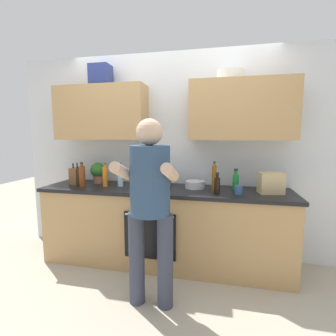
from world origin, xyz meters
TOP-DOWN VIEW (x-y plane):
  - ground_plane at (0.00, 0.00)m, footprint 12.00×12.00m
  - back_wall_unit at (-0.00, 0.27)m, footprint 4.00×0.38m
  - counter at (-0.00, -0.00)m, footprint 2.84×0.67m
  - person_standing at (0.05, -0.74)m, footprint 0.49×0.45m
  - bottle_soy at (0.60, -0.16)m, footprint 0.06×0.06m
  - bottle_syrup at (0.56, -0.03)m, footprint 0.05×0.05m
  - bottle_vinegar at (-0.98, -0.09)m, footprint 0.07×0.07m
  - bottle_water at (-0.53, 0.01)m, footprint 0.06×0.06m
  - bottle_juice at (-0.70, -0.04)m, footprint 0.06×0.06m
  - bottle_soda at (0.80, 0.10)m, footprint 0.07×0.07m
  - cup_stoneware at (0.01, 0.18)m, footprint 0.08×0.08m
  - cup_tea at (0.82, -0.12)m, footprint 0.08×0.08m
  - mixing_bowl at (0.34, 0.09)m, footprint 0.22×0.22m
  - knife_block at (-1.12, 0.01)m, footprint 0.10×0.14m
  - potted_herb at (-0.89, 0.13)m, footprint 0.19×0.19m
  - grocery_bag_produce at (-0.07, -0.09)m, footprint 0.23×0.18m
  - grocery_bag_bread at (1.15, 0.00)m, footprint 0.27×0.20m

SIDE VIEW (x-z plane):
  - ground_plane at x=0.00m, z-range 0.00..0.00m
  - counter at x=0.00m, z-range 0.00..0.90m
  - mixing_bowl at x=0.34m, z-range 0.90..0.98m
  - cup_tea at x=0.82m, z-range 0.90..0.99m
  - cup_stoneware at x=0.01m, z-range 0.90..1.01m
  - person_standing at x=0.05m, z-range 0.15..1.79m
  - grocery_bag_produce at x=-0.07m, z-range 0.90..1.08m
  - bottle_soy at x=0.60m, z-range 0.88..1.11m
  - bottle_soda at x=0.80m, z-range 0.88..1.11m
  - knife_block at x=-1.12m, z-range 0.87..1.13m
  - bottle_water at x=-0.53m, z-range 0.87..1.15m
  - grocery_bag_bread at x=1.15m, z-range 0.90..1.12m
  - bottle_juice at x=-0.70m, z-range 0.88..1.16m
  - bottle_vinegar at x=-0.98m, z-range 0.88..1.17m
  - bottle_syrup at x=0.56m, z-range 0.88..1.21m
  - potted_herb at x=-0.89m, z-range 0.92..1.18m
  - back_wall_unit at x=0.00m, z-range 0.24..2.74m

